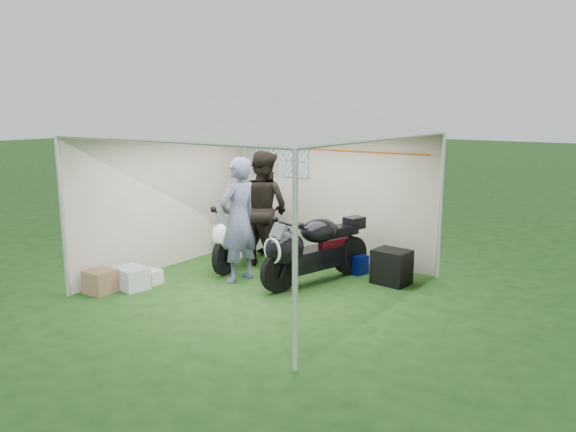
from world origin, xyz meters
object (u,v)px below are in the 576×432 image
(person_blue_jacket, at_px, (238,220))
(crate_0, at_px, (131,278))
(equipment_box, at_px, (392,267))
(motorcycle_white, at_px, (243,232))
(person_dark_jacket, at_px, (263,208))
(crate_2, at_px, (152,277))
(crate_1, at_px, (100,281))
(motorcycle_black, at_px, (311,248))
(canopy_tent, at_px, (262,115))
(paddock_stand, at_px, (354,263))

(person_blue_jacket, xyz_separation_m, crate_0, (-1.07, -1.24, -0.81))
(person_blue_jacket, bearing_deg, equipment_box, 127.26)
(motorcycle_white, bearing_deg, person_dark_jacket, 32.77)
(crate_0, height_order, crate_2, crate_0)
(crate_0, bearing_deg, crate_2, 81.66)
(person_blue_jacket, xyz_separation_m, crate_2, (-1.02, -0.89, -0.87))
(crate_1, distance_m, crate_2, 0.79)
(equipment_box, xyz_separation_m, crate_2, (-3.03, -2.15, -0.16))
(motorcycle_black, distance_m, crate_2, 2.51)
(canopy_tent, distance_m, person_dark_jacket, 1.98)
(person_dark_jacket, height_order, crate_1, person_dark_jacket)
(motorcycle_black, distance_m, paddock_stand, 1.05)
(crate_0, bearing_deg, canopy_tent, 39.69)
(canopy_tent, bearing_deg, crate_0, -140.31)
(person_dark_jacket, xyz_separation_m, crate_0, (-0.81, -2.21, -0.82))
(equipment_box, bearing_deg, crate_2, -144.67)
(crate_0, distance_m, crate_2, 0.36)
(person_dark_jacket, bearing_deg, paddock_stand, -159.15)
(canopy_tent, distance_m, motorcycle_white, 2.33)
(canopy_tent, xyz_separation_m, motorcycle_black, (0.55, 0.48, -2.00))
(equipment_box, bearing_deg, person_dark_jacket, -172.69)
(motorcycle_black, distance_m, equipment_box, 1.29)
(motorcycle_black, xyz_separation_m, person_blue_jacket, (-1.01, -0.51, 0.39))
(canopy_tent, bearing_deg, paddock_stand, 60.44)
(motorcycle_white, height_order, motorcycle_black, motorcycle_black)
(crate_2, bearing_deg, equipment_box, 35.33)
(motorcycle_black, relative_size, person_blue_jacket, 1.06)
(crate_1, bearing_deg, motorcycle_black, 42.92)
(canopy_tent, height_order, equipment_box, canopy_tent)
(crate_0, bearing_deg, person_dark_jacket, 69.91)
(motorcycle_white, distance_m, paddock_stand, 1.96)
(crate_2, bearing_deg, motorcycle_white, 72.70)
(equipment_box, bearing_deg, crate_1, -138.80)
(crate_0, bearing_deg, motorcycle_white, 74.24)
(canopy_tent, relative_size, crate_2, 19.90)
(motorcycle_black, bearing_deg, canopy_tent, -124.16)
(paddock_stand, bearing_deg, person_blue_jacket, -131.31)
(canopy_tent, relative_size, motorcycle_black, 2.73)
(person_blue_jacket, relative_size, crate_1, 5.13)
(motorcycle_white, height_order, person_blue_jacket, person_blue_jacket)
(equipment_box, height_order, crate_1, equipment_box)
(motorcycle_black, xyz_separation_m, crate_1, (-2.30, -2.14, -0.41))
(canopy_tent, xyz_separation_m, motorcycle_white, (-0.98, 0.69, -2.00))
(paddock_stand, bearing_deg, equipment_box, -13.33)
(canopy_tent, bearing_deg, motorcycle_black, 40.93)
(paddock_stand, distance_m, person_blue_jacket, 2.08)
(motorcycle_black, xyz_separation_m, crate_2, (-2.03, -1.40, -0.47))
(motorcycle_white, height_order, person_dark_jacket, person_dark_jacket)
(crate_1, bearing_deg, person_blue_jacket, 51.75)
(crate_0, bearing_deg, paddock_stand, 48.96)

